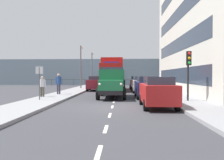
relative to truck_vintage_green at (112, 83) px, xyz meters
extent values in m
plane|color=#38383D|center=(-0.24, -3.76, -1.18)|extent=(80.00, 80.00, 0.00)
cube|color=gray|center=(-5.01, -3.76, -1.10)|extent=(2.61, 35.91, 0.15)
cube|color=gray|center=(4.53, -3.76, -1.10)|extent=(2.61, 35.91, 0.15)
cube|color=silver|center=(-0.24, 12.20, -1.17)|extent=(0.12, 1.10, 0.01)
cube|color=silver|center=(-0.24, 9.94, -1.17)|extent=(0.12, 1.10, 0.01)
cube|color=silver|center=(-0.24, 7.43, -1.17)|extent=(0.12, 1.10, 0.01)
cube|color=silver|center=(-0.24, 4.82, -1.17)|extent=(0.12, 1.10, 0.01)
cube|color=silver|center=(-0.24, 2.46, -1.17)|extent=(0.12, 1.10, 0.01)
cube|color=silver|center=(-0.24, 0.00, -1.17)|extent=(0.12, 1.10, 0.01)
cube|color=silver|center=(-0.24, -2.21, -1.17)|extent=(0.12, 1.10, 0.01)
cube|color=silver|center=(-0.24, -4.76, -1.17)|extent=(0.12, 1.10, 0.01)
cube|color=silver|center=(-0.24, -6.98, -1.17)|extent=(0.12, 1.10, 0.01)
cube|color=silver|center=(-0.24, -9.29, -1.17)|extent=(0.12, 1.10, 0.01)
cube|color=silver|center=(-0.24, -12.27, -1.17)|extent=(0.12, 1.10, 0.01)
cube|color=silver|center=(-0.24, -15.13, -1.17)|extent=(0.12, 1.10, 0.01)
cube|color=silver|center=(-0.24, -17.88, -1.17)|extent=(0.12, 1.10, 0.01)
cube|color=beige|center=(-10.14, -4.98, 5.23)|extent=(7.65, 20.11, 12.83)
cube|color=#2D3847|center=(-6.34, -4.98, 0.62)|extent=(0.08, 17.09, 1.40)
cube|color=#2D3847|center=(-6.34, -4.98, 3.62)|extent=(0.08, 17.09, 1.40)
cube|color=#2D3847|center=(-6.34, -4.98, 6.62)|extent=(0.08, 17.09, 1.40)
cube|color=gray|center=(-0.24, -24.71, 1.32)|extent=(80.00, 0.80, 5.00)
cylinder|color=#4C5156|center=(-14.24, -21.11, -0.58)|extent=(0.08, 0.08, 1.20)
cylinder|color=#4C5156|center=(-12.24, -21.11, -0.58)|extent=(0.08, 0.08, 1.20)
cylinder|color=#4C5156|center=(-10.24, -21.11, -0.58)|extent=(0.08, 0.08, 1.20)
cylinder|color=#4C5156|center=(-8.24, -21.11, -0.58)|extent=(0.08, 0.08, 1.20)
cylinder|color=#4C5156|center=(-6.24, -21.11, -0.58)|extent=(0.08, 0.08, 1.20)
cylinder|color=#4C5156|center=(-4.24, -21.11, -0.58)|extent=(0.08, 0.08, 1.20)
cylinder|color=#4C5156|center=(-2.24, -21.11, -0.58)|extent=(0.08, 0.08, 1.20)
cylinder|color=#4C5156|center=(-0.24, -21.11, -0.58)|extent=(0.08, 0.08, 1.20)
cylinder|color=#4C5156|center=(1.76, -21.11, -0.58)|extent=(0.08, 0.08, 1.20)
cylinder|color=#4C5156|center=(3.76, -21.11, -0.58)|extent=(0.08, 0.08, 1.20)
cylinder|color=#4C5156|center=(5.76, -21.11, -0.58)|extent=(0.08, 0.08, 1.20)
cylinder|color=#4C5156|center=(7.76, -21.11, -0.58)|extent=(0.08, 0.08, 1.20)
cylinder|color=#4C5156|center=(9.76, -21.11, -0.58)|extent=(0.08, 0.08, 1.20)
cylinder|color=#4C5156|center=(11.76, -21.11, -0.58)|extent=(0.08, 0.08, 1.20)
cylinder|color=#4C5156|center=(13.76, -21.11, -0.58)|extent=(0.08, 0.08, 1.20)
cube|color=#4C5156|center=(-0.24, -21.11, -0.06)|extent=(28.00, 0.08, 0.08)
cube|color=black|center=(0.00, -0.38, -0.58)|extent=(1.64, 5.60, 0.30)
cube|color=#196038|center=(0.00, 1.47, -0.08)|extent=(1.72, 1.90, 0.70)
cube|color=silver|center=(0.00, 2.36, -0.11)|extent=(1.16, 0.08, 0.56)
sphere|color=white|center=(-0.74, 2.36, 0.02)|extent=(0.20, 0.20, 0.20)
sphere|color=white|center=(0.73, 2.36, 0.02)|extent=(0.20, 0.20, 0.20)
cube|color=#196038|center=(0.00, -0.04, 0.50)|extent=(1.93, 1.34, 1.15)
cube|color=#2D3847|center=(0.00, -0.04, 0.97)|extent=(1.78, 1.23, 0.56)
cube|color=#2D2319|center=(0.00, -1.72, -0.35)|extent=(2.10, 2.80, 0.16)
cube|color=black|center=(-1.01, -1.72, -0.03)|extent=(0.08, 2.80, 0.56)
cube|color=black|center=(1.01, -1.72, -0.03)|extent=(0.08, 2.80, 0.56)
cylinder|color=black|center=(-0.97, 1.30, -0.73)|extent=(0.24, 0.90, 0.90)
cylinder|color=black|center=(0.97, 1.30, -0.73)|extent=(0.24, 0.90, 0.90)
cylinder|color=black|center=(-0.97, -1.92, -0.73)|extent=(0.24, 0.90, 0.90)
cylinder|color=black|center=(0.97, -1.92, -0.73)|extent=(0.24, 0.90, 0.90)
cube|color=red|center=(0.36, -6.35, 0.64)|extent=(2.40, 2.21, 2.60)
cube|color=#2D3847|center=(0.36, -6.35, 1.21)|extent=(2.20, 2.04, 0.80)
cube|color=#1933B2|center=(0.36, -6.35, 2.04)|extent=(1.75, 0.20, 0.16)
cube|color=red|center=(0.36, -10.34, 1.19)|extent=(2.50, 5.95, 3.00)
cube|color=black|center=(0.36, -9.41, -0.48)|extent=(2.00, 8.07, 0.36)
cylinder|color=black|center=(-0.79, -6.43, -0.66)|extent=(0.28, 1.04, 1.04)
cylinder|color=black|center=(1.51, -6.43, -0.66)|extent=(0.28, 1.04, 1.04)
cylinder|color=black|center=(-0.79, -10.05, -0.66)|extent=(0.28, 1.04, 1.04)
cylinder|color=black|center=(1.51, -10.05, -0.66)|extent=(0.28, 1.04, 1.04)
cylinder|color=black|center=(-0.79, -12.17, -0.66)|extent=(0.28, 1.04, 1.04)
cylinder|color=black|center=(1.51, -12.17, -0.66)|extent=(0.28, 1.04, 1.04)
cube|color=#B21E1E|center=(-2.75, 4.98, -0.38)|extent=(1.68, 3.81, 1.00)
cube|color=#2D3847|center=(-2.75, 5.18, 0.33)|extent=(1.38, 2.10, 0.42)
cylinder|color=black|center=(-1.96, 3.80, -0.88)|extent=(0.18, 0.60, 0.60)
cylinder|color=black|center=(-3.55, 3.80, -0.88)|extent=(0.18, 0.60, 0.60)
cylinder|color=black|center=(-1.96, 6.16, -0.88)|extent=(0.18, 0.60, 0.60)
cylinder|color=black|center=(-3.55, 6.16, -0.88)|extent=(0.18, 0.60, 0.60)
cube|color=navy|center=(-2.75, -0.14, -0.38)|extent=(1.67, 4.08, 1.00)
cube|color=#2D3847|center=(-2.75, 0.06, 0.33)|extent=(1.37, 2.24, 0.42)
cylinder|color=black|center=(-1.96, -1.40, -0.88)|extent=(0.18, 0.60, 0.60)
cylinder|color=black|center=(-3.55, -1.40, -0.88)|extent=(0.18, 0.60, 0.60)
cylinder|color=black|center=(-1.96, 1.12, -0.88)|extent=(0.18, 0.60, 0.60)
cylinder|color=black|center=(-3.55, 1.12, -0.88)|extent=(0.18, 0.60, 0.60)
cube|color=white|center=(-2.75, -6.03, -0.38)|extent=(1.67, 4.17, 1.00)
cube|color=#2D3847|center=(-2.75, -5.83, 0.33)|extent=(1.37, 2.30, 0.42)
cylinder|color=black|center=(-1.96, -7.33, -0.88)|extent=(0.18, 0.60, 0.60)
cylinder|color=black|center=(-3.55, -7.33, -0.88)|extent=(0.18, 0.60, 0.60)
cylinder|color=black|center=(-1.96, -4.74, -0.88)|extent=(0.18, 0.60, 0.60)
cylinder|color=black|center=(-3.55, -4.74, -0.88)|extent=(0.18, 0.60, 0.60)
cube|color=slate|center=(-2.75, -12.09, -0.38)|extent=(1.66, 4.24, 1.00)
cube|color=#2D3847|center=(-2.75, -11.89, 0.33)|extent=(1.36, 2.33, 0.42)
cylinder|color=black|center=(-1.96, -13.40, -0.88)|extent=(0.18, 0.60, 0.60)
cylinder|color=black|center=(-3.54, -13.40, -0.88)|extent=(0.18, 0.60, 0.60)
cylinder|color=black|center=(-1.96, -10.77, -0.88)|extent=(0.18, 0.60, 0.60)
cylinder|color=black|center=(-3.54, -10.77, -0.88)|extent=(0.18, 0.60, 0.60)
cube|color=maroon|center=(2.27, -8.57, -0.38)|extent=(1.83, 4.17, 1.00)
cube|color=#2D3847|center=(2.27, -8.77, 0.33)|extent=(1.50, 2.29, 0.42)
cylinder|color=black|center=(1.40, -7.27, -0.88)|extent=(0.18, 0.60, 0.60)
cylinder|color=black|center=(3.14, -7.27, -0.88)|extent=(0.18, 0.60, 0.60)
cylinder|color=black|center=(1.40, -9.86, -0.88)|extent=(0.18, 0.60, 0.60)
cylinder|color=black|center=(3.14, -9.86, -0.88)|extent=(0.18, 0.60, 0.60)
cube|color=black|center=(2.27, -15.09, -0.38)|extent=(1.82, 4.18, 1.00)
cube|color=#2D3847|center=(2.27, -15.29, 0.33)|extent=(1.49, 2.30, 0.42)
cylinder|color=black|center=(1.41, -13.79, -0.88)|extent=(0.18, 0.60, 0.60)
cylinder|color=black|center=(3.14, -13.79, -0.88)|extent=(0.18, 0.60, 0.60)
cylinder|color=black|center=(1.41, -16.39, -0.88)|extent=(0.18, 0.60, 0.60)
cylinder|color=black|center=(3.14, -16.39, -0.88)|extent=(0.18, 0.60, 0.60)
cube|color=#1E6670|center=(2.27, -20.76, -0.38)|extent=(1.89, 4.04, 1.00)
cube|color=#2D3847|center=(2.27, -20.96, 0.33)|extent=(1.55, 2.22, 0.42)
cylinder|color=black|center=(1.37, -19.51, -0.88)|extent=(0.18, 0.60, 0.60)
cylinder|color=black|center=(3.17, -19.51, -0.88)|extent=(0.18, 0.60, 0.60)
cylinder|color=black|center=(1.37, -22.01, -0.88)|extent=(0.18, 0.60, 0.60)
cylinder|color=black|center=(3.17, -22.01, -0.88)|extent=(0.18, 0.60, 0.60)
cylinder|color=#4C473D|center=(5.26, 0.65, -0.65)|extent=(0.14, 0.14, 0.77)
cylinder|color=#4C473D|center=(5.44, 0.65, -0.65)|extent=(0.14, 0.14, 0.77)
cylinder|color=silver|center=(5.35, 0.65, 0.04)|extent=(0.34, 0.34, 0.61)
cylinder|color=silver|center=(5.13, 0.65, 0.01)|extent=(0.09, 0.09, 0.56)
cylinder|color=silver|center=(5.57, 0.65, 0.01)|extent=(0.09, 0.09, 0.56)
sphere|color=tan|center=(5.35, 0.65, 0.45)|extent=(0.21, 0.21, 0.21)
cylinder|color=#383342|center=(4.70, -1.76, -0.59)|extent=(0.14, 0.14, 0.88)
cylinder|color=#383342|center=(4.88, -1.76, -0.59)|extent=(0.14, 0.14, 0.88)
cylinder|color=#2D4C8C|center=(4.79, -1.76, 0.20)|extent=(0.34, 0.34, 0.69)
cylinder|color=#2D4C8C|center=(4.57, -1.76, 0.16)|extent=(0.09, 0.09, 0.64)
cylinder|color=#2D4C8C|center=(5.01, -1.76, 0.16)|extent=(0.09, 0.09, 0.64)
sphere|color=tan|center=(4.79, -1.76, 0.66)|extent=(0.24, 0.24, 0.24)
cylinder|color=black|center=(-5.09, 2.76, 0.57)|extent=(0.12, 0.12, 3.20)
cube|color=black|center=(-5.09, 2.90, 1.72)|extent=(0.28, 0.24, 0.90)
sphere|color=red|center=(-5.09, 3.02, 2.02)|extent=(0.18, 0.18, 0.18)
sphere|color=orange|center=(-5.09, 3.02, 1.72)|extent=(0.18, 0.18, 0.18)
sphere|color=green|center=(-5.09, 3.02, 1.42)|extent=(0.18, 0.18, 0.18)
cylinder|color=#59595B|center=(4.58, -11.09, 1.76)|extent=(0.16, 0.16, 5.58)
cylinder|color=#59595B|center=(4.58, -11.54, 4.46)|extent=(0.10, 0.90, 0.10)
sphere|color=silver|center=(4.58, -11.99, 4.41)|extent=(0.32, 0.32, 0.32)
cylinder|color=#59595B|center=(4.43, -20.71, 1.83)|extent=(0.16, 0.16, 5.71)
cylinder|color=#59595B|center=(4.43, -21.16, 4.58)|extent=(0.10, 0.90, 0.10)
sphere|color=silver|center=(4.43, -21.61, 4.53)|extent=(0.32, 0.32, 0.32)
cylinder|color=#4C4C4C|center=(4.79, 2.68, 0.07)|extent=(0.07, 0.07, 2.20)
cube|color=silver|center=(4.79, 2.68, 0.97)|extent=(0.50, 0.04, 0.50)
camera|label=1|loc=(-0.77, 17.09, 0.59)|focal=34.77mm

